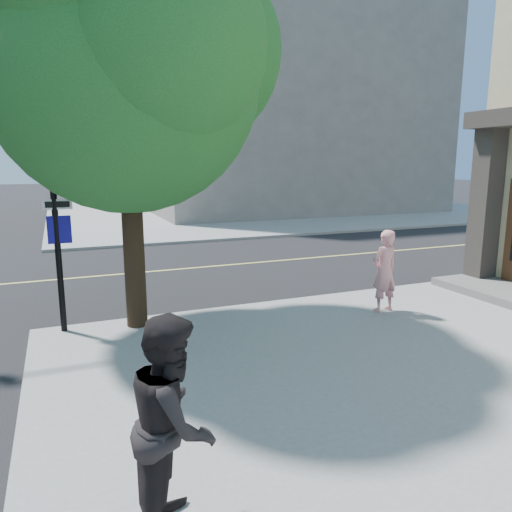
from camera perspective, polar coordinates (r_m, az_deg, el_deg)
name	(u,v)px	position (r m, az deg, el deg)	size (l,w,h in m)	color
ground	(87,329)	(10.07, -19.50, -8.16)	(140.00, 140.00, 0.00)	black
road_ew	(77,278)	(14.40, -20.54, -2.48)	(140.00, 9.00, 0.01)	black
sidewalk_ne	(269,207)	(34.13, 1.57, 5.80)	(29.00, 25.00, 0.12)	gray
filler_ne	(273,105)	(34.86, 2.07, 17.53)	(18.00, 16.00, 14.00)	slate
man_on_phone	(384,271)	(10.33, 15.01, -1.73)	(0.63, 0.41, 1.73)	pink
pedestrian	(174,423)	(4.30, -9.78, -18.98)	(0.92, 0.72, 1.90)	black
street_tree	(131,44)	(9.38, -14.60, 23.22)	(5.97, 5.43, 7.92)	black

